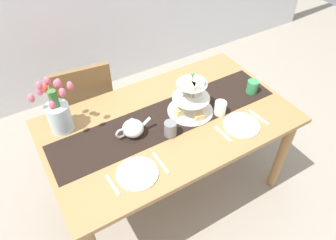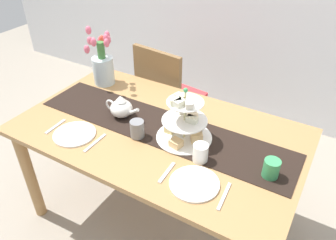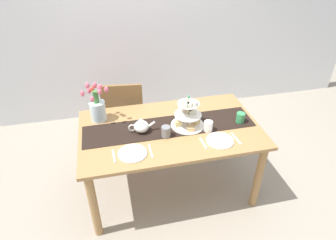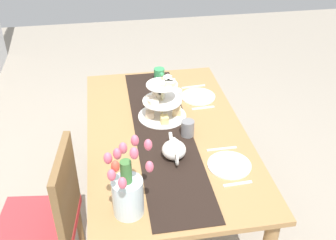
# 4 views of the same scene
# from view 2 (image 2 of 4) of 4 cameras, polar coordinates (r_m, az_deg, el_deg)

# --- Properties ---
(ground_plane) EXTENTS (8.00, 8.00, 0.00)m
(ground_plane) POSITION_cam_2_polar(r_m,az_deg,el_deg) (2.35, -1.32, -16.12)
(ground_plane) COLOR gray
(dining_table) EXTENTS (1.59, 0.93, 0.73)m
(dining_table) POSITION_cam_2_polar(r_m,az_deg,el_deg) (1.90, -1.57, -4.07)
(dining_table) COLOR #A37747
(dining_table) RESTS_ON ground_plane
(chair_left) EXTENTS (0.47, 0.47, 0.91)m
(chair_left) POSITION_cam_2_polar(r_m,az_deg,el_deg) (2.61, -0.21, 4.48)
(chair_left) COLOR brown
(chair_left) RESTS_ON ground_plane
(table_runner) EXTENTS (1.52, 0.33, 0.00)m
(table_runner) POSITION_cam_2_polar(r_m,az_deg,el_deg) (1.85, -1.29, -1.22)
(table_runner) COLOR black
(table_runner) RESTS_ON dining_table
(tiered_cake_stand) EXTENTS (0.30, 0.30, 0.30)m
(tiered_cake_stand) POSITION_cam_2_polar(r_m,az_deg,el_deg) (1.72, 2.88, -0.51)
(tiered_cake_stand) COLOR beige
(tiered_cake_stand) RESTS_ON table_runner
(teapot) EXTENTS (0.24, 0.13, 0.14)m
(teapot) POSITION_cam_2_polar(r_m,az_deg,el_deg) (1.93, -8.10, 2.12)
(teapot) COLOR white
(teapot) RESTS_ON table_runner
(tulip_vase) EXTENTS (0.24, 0.21, 0.40)m
(tulip_vase) POSITION_cam_2_polar(r_m,az_deg,el_deg) (2.28, -11.23, 9.32)
(tulip_vase) COLOR silver
(tulip_vase) RESTS_ON dining_table
(dinner_plate_left) EXTENTS (0.23, 0.23, 0.01)m
(dinner_plate_left) POSITION_cam_2_polar(r_m,az_deg,el_deg) (1.87, -15.87, -2.35)
(dinner_plate_left) COLOR white
(dinner_plate_left) RESTS_ON dining_table
(fork_left) EXTENTS (0.02, 0.15, 0.01)m
(fork_left) POSITION_cam_2_polar(r_m,az_deg,el_deg) (1.96, -18.89, -1.06)
(fork_left) COLOR silver
(fork_left) RESTS_ON dining_table
(knife_left) EXTENTS (0.02, 0.17, 0.01)m
(knife_left) POSITION_cam_2_polar(r_m,az_deg,el_deg) (1.78, -12.51, -3.87)
(knife_left) COLOR silver
(knife_left) RESTS_ON dining_table
(dinner_plate_right) EXTENTS (0.23, 0.23, 0.01)m
(dinner_plate_right) POSITION_cam_2_polar(r_m,az_deg,el_deg) (1.52, 4.58, -10.89)
(dinner_plate_right) COLOR white
(dinner_plate_right) RESTS_ON dining_table
(fork_right) EXTENTS (0.02, 0.15, 0.01)m
(fork_right) POSITION_cam_2_polar(r_m,az_deg,el_deg) (1.57, -0.21, -9.05)
(fork_right) COLOR silver
(fork_right) RESTS_ON dining_table
(knife_right) EXTENTS (0.03, 0.17, 0.01)m
(knife_right) POSITION_cam_2_polar(r_m,az_deg,el_deg) (1.49, 9.69, -12.85)
(knife_right) COLOR silver
(knife_right) RESTS_ON dining_table
(mug_grey) EXTENTS (0.08, 0.08, 0.09)m
(mug_grey) POSITION_cam_2_polar(r_m,az_deg,el_deg) (1.76, -5.35, -1.54)
(mug_grey) COLOR slate
(mug_grey) RESTS_ON table_runner
(mug_white_text) EXTENTS (0.08, 0.08, 0.09)m
(mug_white_text) POSITION_cam_2_polar(r_m,az_deg,el_deg) (1.62, 5.63, -5.67)
(mug_white_text) COLOR white
(mug_white_text) RESTS_ON dining_table
(mug_orange) EXTENTS (0.08, 0.08, 0.09)m
(mug_orange) POSITION_cam_2_polar(r_m,az_deg,el_deg) (1.60, 17.42, -8.04)
(mug_orange) COLOR #389356
(mug_orange) RESTS_ON dining_table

